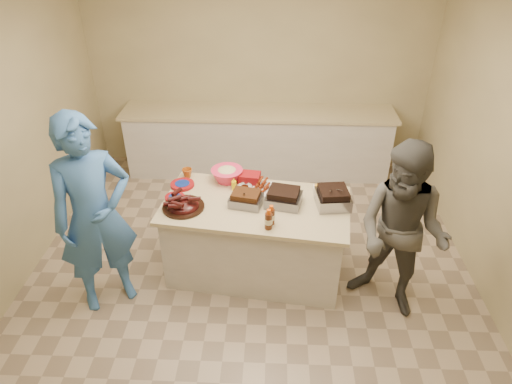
{
  "coord_description": "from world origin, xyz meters",
  "views": [
    {
      "loc": [
        0.2,
        -3.41,
        3.23
      ],
      "look_at": [
        0.05,
        0.18,
        0.93
      ],
      "focal_mm": 32.0,
      "sensor_mm": 36.0,
      "label": 1
    }
  ],
  "objects_px": {
    "mustard_bottle": "(234,190)",
    "plastic_cup": "(188,177)",
    "rib_platter": "(184,208)",
    "coleslaw_bowl": "(227,181)",
    "bbq_bottle_b": "(268,228)",
    "guest_gray": "(386,303)",
    "island": "(256,270)",
    "roasting_pan": "(332,205)",
    "bbq_bottle_a": "(271,224)",
    "guest_blue": "(113,296)"
  },
  "relations": [
    {
      "from": "rib_platter",
      "to": "coleslaw_bowl",
      "type": "xyz_separation_m",
      "value": [
        0.36,
        0.5,
        0.0
      ]
    },
    {
      "from": "rib_platter",
      "to": "bbq_bottle_b",
      "type": "xyz_separation_m",
      "value": [
        0.79,
        -0.28,
        0.0
      ]
    },
    {
      "from": "coleslaw_bowl",
      "to": "bbq_bottle_a",
      "type": "xyz_separation_m",
      "value": [
        0.46,
        -0.71,
        0.0
      ]
    },
    {
      "from": "guest_blue",
      "to": "guest_gray",
      "type": "relative_size",
      "value": 1.13
    },
    {
      "from": "coleslaw_bowl",
      "to": "plastic_cup",
      "type": "bearing_deg",
      "value": 172.5
    },
    {
      "from": "bbq_bottle_b",
      "to": "guest_gray",
      "type": "height_order",
      "value": "bbq_bottle_b"
    },
    {
      "from": "roasting_pan",
      "to": "guest_gray",
      "type": "distance_m",
      "value": 1.08
    },
    {
      "from": "coleslaw_bowl",
      "to": "bbq_bottle_b",
      "type": "height_order",
      "value": "coleslaw_bowl"
    },
    {
      "from": "bbq_bottle_a",
      "to": "plastic_cup",
      "type": "xyz_separation_m",
      "value": [
        -0.87,
        0.77,
        0.0
      ]
    },
    {
      "from": "mustard_bottle",
      "to": "plastic_cup",
      "type": "bearing_deg",
      "value": 155.9
    },
    {
      "from": "guest_blue",
      "to": "rib_platter",
      "type": "bearing_deg",
      "value": -7.03
    },
    {
      "from": "bbq_bottle_a",
      "to": "bbq_bottle_b",
      "type": "bearing_deg",
      "value": -107.75
    },
    {
      "from": "guest_blue",
      "to": "bbq_bottle_b",
      "type": "bearing_deg",
      "value": -30.64
    },
    {
      "from": "mustard_bottle",
      "to": "plastic_cup",
      "type": "height_order",
      "value": "mustard_bottle"
    },
    {
      "from": "plastic_cup",
      "to": "guest_gray",
      "type": "height_order",
      "value": "plastic_cup"
    },
    {
      "from": "rib_platter",
      "to": "bbq_bottle_a",
      "type": "distance_m",
      "value": 0.84
    },
    {
      "from": "bbq_bottle_a",
      "to": "roasting_pan",
      "type": "bearing_deg",
      "value": 29.02
    },
    {
      "from": "island",
      "to": "plastic_cup",
      "type": "bearing_deg",
      "value": 154.93
    },
    {
      "from": "rib_platter",
      "to": "coleslaw_bowl",
      "type": "distance_m",
      "value": 0.62
    },
    {
      "from": "guest_gray",
      "to": "rib_platter",
      "type": "bearing_deg",
      "value": -154.21
    },
    {
      "from": "coleslaw_bowl",
      "to": "guest_gray",
      "type": "xyz_separation_m",
      "value": [
        1.57,
        -0.82,
        -0.83
      ]
    },
    {
      "from": "bbq_bottle_a",
      "to": "rib_platter",
      "type": "bearing_deg",
      "value": 165.36
    },
    {
      "from": "bbq_bottle_a",
      "to": "island",
      "type": "bearing_deg",
      "value": 115.75
    },
    {
      "from": "rib_platter",
      "to": "guest_gray",
      "type": "xyz_separation_m",
      "value": [
        1.93,
        -0.32,
        -0.83
      ]
    },
    {
      "from": "coleslaw_bowl",
      "to": "guest_blue",
      "type": "bearing_deg",
      "value": -141.68
    },
    {
      "from": "bbq_bottle_a",
      "to": "plastic_cup",
      "type": "relative_size",
      "value": 1.84
    },
    {
      "from": "coleslaw_bowl",
      "to": "plastic_cup",
      "type": "height_order",
      "value": "coleslaw_bowl"
    },
    {
      "from": "island",
      "to": "guest_blue",
      "type": "xyz_separation_m",
      "value": [
        -1.37,
        -0.43,
        0.0
      ]
    },
    {
      "from": "island",
      "to": "rib_platter",
      "type": "relative_size",
      "value": 4.47
    },
    {
      "from": "roasting_pan",
      "to": "bbq_bottle_a",
      "type": "height_order",
      "value": "bbq_bottle_a"
    },
    {
      "from": "island",
      "to": "mustard_bottle",
      "type": "bearing_deg",
      "value": 140.67
    },
    {
      "from": "island",
      "to": "guest_blue",
      "type": "bearing_deg",
      "value": -155.06
    },
    {
      "from": "mustard_bottle",
      "to": "guest_gray",
      "type": "xyz_separation_m",
      "value": [
        1.49,
        -0.65,
        -0.83
      ]
    },
    {
      "from": "roasting_pan",
      "to": "mustard_bottle",
      "type": "distance_m",
      "value": 0.97
    },
    {
      "from": "mustard_bottle",
      "to": "plastic_cup",
      "type": "distance_m",
      "value": 0.55
    },
    {
      "from": "island",
      "to": "roasting_pan",
      "type": "bearing_deg",
      "value": 8.32
    },
    {
      "from": "mustard_bottle",
      "to": "roasting_pan",
      "type": "bearing_deg",
      "value": -13.66
    },
    {
      "from": "coleslaw_bowl",
      "to": "guest_blue",
      "type": "height_order",
      "value": "coleslaw_bowl"
    },
    {
      "from": "roasting_pan",
      "to": "bbq_bottle_a",
      "type": "bearing_deg",
      "value": -157.81
    },
    {
      "from": "roasting_pan",
      "to": "bbq_bottle_a",
      "type": "relative_size",
      "value": 1.59
    },
    {
      "from": "bbq_bottle_a",
      "to": "mustard_bottle",
      "type": "relative_size",
      "value": 1.46
    },
    {
      "from": "island",
      "to": "coleslaw_bowl",
      "type": "bearing_deg",
      "value": 134.57
    },
    {
      "from": "island",
      "to": "plastic_cup",
      "type": "xyz_separation_m",
      "value": [
        -0.72,
        0.46,
        0.83
      ]
    },
    {
      "from": "coleslaw_bowl",
      "to": "guest_gray",
      "type": "relative_size",
      "value": 0.19
    },
    {
      "from": "bbq_bottle_b",
      "to": "guest_gray",
      "type": "bearing_deg",
      "value": -2.04
    },
    {
      "from": "bbq_bottle_a",
      "to": "guest_gray",
      "type": "height_order",
      "value": "bbq_bottle_a"
    },
    {
      "from": "coleslaw_bowl",
      "to": "mustard_bottle",
      "type": "height_order",
      "value": "coleslaw_bowl"
    },
    {
      "from": "coleslaw_bowl",
      "to": "mustard_bottle",
      "type": "relative_size",
      "value": 2.48
    },
    {
      "from": "plastic_cup",
      "to": "guest_blue",
      "type": "relative_size",
      "value": 0.05
    },
    {
      "from": "rib_platter",
      "to": "guest_blue",
      "type": "relative_size",
      "value": 0.21
    }
  ]
}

